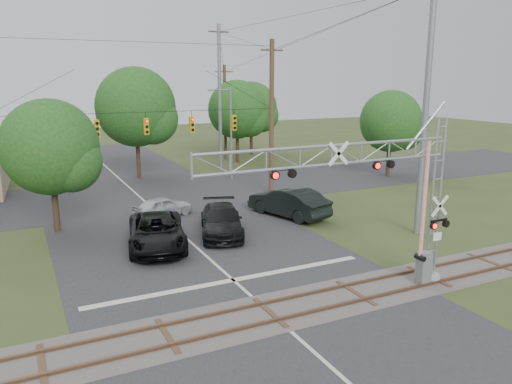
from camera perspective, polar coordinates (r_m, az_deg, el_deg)
name	(u,v)px	position (r m, az deg, el deg)	size (l,w,h in m)	color
ground	(297,338)	(17.93, 4.70, -16.25)	(160.00, 160.00, 0.00)	#2F3E1C
road_main	(199,250)	(26.25, -6.56, -6.57)	(14.00, 90.00, 0.02)	#252427
road_cross	(137,195)	(39.25, -13.44, -0.28)	(90.00, 12.00, 0.02)	#252427
railroad_track	(270,313)	(19.45, 1.61, -13.63)	(90.00, 3.20, 0.17)	#47413D
crossing_gantry	(376,189)	(20.06, 13.55, 0.28)	(11.33, 0.91, 7.15)	gray
traffic_signal_span	(160,123)	(34.73, -10.93, 7.72)	(19.34, 0.36, 11.50)	gray
pickup_black	(157,232)	(26.72, -11.26, -4.47)	(2.84, 6.17, 1.71)	black
car_dark	(221,220)	(28.47, -3.99, -3.27)	(2.27, 5.58, 1.62)	black
sedan_silver	(163,207)	(32.56, -10.61, -1.66)	(1.56, 3.87, 1.32)	#B2B6BA
suv_dark	(288,202)	(32.11, 3.74, -1.14)	(2.00, 5.73, 1.89)	black
streetlight	(229,129)	(43.40, -3.06, 7.22)	(2.12, 0.22, 7.93)	gray
utility_poles	(170,111)	(37.53, -9.77, 9.16)	(26.27, 29.90, 14.09)	#463720
treeline	(96,114)	(47.09, -17.81, 8.52)	(51.73, 29.70, 9.72)	#362418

